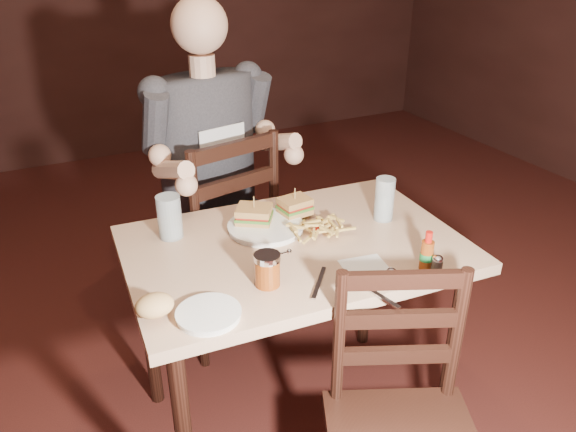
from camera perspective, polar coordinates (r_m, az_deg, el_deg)
name	(u,v)px	position (r m, az deg, el deg)	size (l,w,h in m)	color
room_shell	(325,67)	(1.39, 3.79, 14.85)	(7.00, 7.00, 7.00)	black
main_table	(295,267)	(1.90, 0.67, -5.25)	(1.13, 0.79, 0.77)	tan
chair_far	(213,236)	(2.49, -7.67, -2.00)	(0.46, 0.50, 0.99)	black
diner	(212,128)	(2.25, -7.78, 8.85)	(0.56, 0.44, 0.98)	#363439
dinner_plate	(266,228)	(1.93, -2.28, -1.22)	(0.26, 0.26, 0.01)	white
sandwich_left	(254,210)	(1.93, -3.47, 0.65)	(0.12, 0.10, 0.10)	tan
sandwich_right	(295,202)	(1.99, 0.70, 1.46)	(0.11, 0.09, 0.09)	tan
fries_pile	(317,226)	(1.89, 2.97, -1.02)	(0.25, 0.17, 0.04)	#E4BE61
ketchup_dollop	(317,229)	(1.90, 3.00, -1.36)	(0.04, 0.04, 0.01)	maroon
glass_left	(170,217)	(1.90, -11.94, -0.08)	(0.08, 0.08, 0.15)	silver
glass_right	(384,199)	(2.00, 9.77, 1.70)	(0.07, 0.07, 0.16)	silver
hot_sauce	(427,250)	(1.74, 13.95, -3.41)	(0.04, 0.04, 0.13)	maroon
salt_shaker	(391,278)	(1.65, 10.41, -6.22)	(0.03, 0.03, 0.05)	white
pepper_shaker	(437,266)	(1.73, 14.89, -4.92)	(0.03, 0.03, 0.06)	#38332D
syrup_dispenser	(267,270)	(1.62, -2.11, -5.47)	(0.08, 0.08, 0.10)	maroon
napkin	(366,267)	(1.74, 7.89, -5.19)	(0.14, 0.13, 0.00)	white
knife	(370,290)	(1.63, 8.32, -7.41)	(0.01, 0.22, 0.01)	silver
fork	(319,283)	(1.65, 3.17, -6.77)	(0.01, 0.17, 0.01)	silver
side_plate	(209,315)	(1.53, -8.06, -9.94)	(0.17, 0.17, 0.01)	white
bread_roll	(154,305)	(1.53, -13.41, -8.82)	(0.10, 0.08, 0.06)	tan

